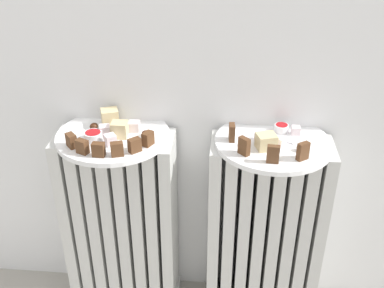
{
  "coord_description": "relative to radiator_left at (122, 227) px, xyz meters",
  "views": [
    {
      "loc": [
        0.09,
        -0.72,
        1.13
      ],
      "look_at": [
        0.0,
        0.28,
        0.56
      ],
      "focal_mm": 43.37,
      "sensor_mm": 36.0,
      "label": 1
    }
  ],
  "objects": [
    {
      "name": "dark_cake_slice_right_3",
      "position": [
        0.46,
        -0.08,
        0.32
      ],
      "size": [
        0.03,
        0.03,
        0.04
      ],
      "primitive_type": "cube",
      "rotation": [
        0.0,
        0.0,
        0.62
      ],
      "color": "#56351E",
      "rests_on": "plate_right"
    },
    {
      "name": "plate_right",
      "position": [
        0.4,
        0.0,
        0.29
      ],
      "size": [
        0.29,
        0.29,
        0.01
      ],
      "primitive_type": "cylinder",
      "color": "white",
      "rests_on": "radiator_right"
    },
    {
      "name": "turkish_delight_right_1",
      "position": [
        0.41,
        -0.02,
        0.31
      ],
      "size": [
        0.03,
        0.03,
        0.02
      ],
      "primitive_type": "cube",
      "rotation": [
        0.0,
        0.0,
        0.83
      ],
      "color": "white",
      "rests_on": "plate_right"
    },
    {
      "name": "radiator_left",
      "position": [
        0.0,
        0.0,
        0.0
      ],
      "size": [
        0.31,
        0.14,
        0.57
      ],
      "color": "silver",
      "rests_on": "ground_plane"
    },
    {
      "name": "dark_cake_slice_left_3",
      "position": [
        0.04,
        -0.1,
        0.32
      ],
      "size": [
        0.03,
        0.03,
        0.03
      ],
      "primitive_type": "cube",
      "rotation": [
        0.0,
        0.0,
        0.33
      ],
      "color": "#56351E",
      "rests_on": "plate_left"
    },
    {
      "name": "medjool_date_left_1",
      "position": [
        0.08,
        -0.01,
        0.31
      ],
      "size": [
        0.03,
        0.03,
        0.01
      ],
      "primitive_type": "ellipsoid",
      "rotation": [
        0.0,
        0.0,
        1.96
      ],
      "color": "#3D1E0F",
      "rests_on": "plate_left"
    },
    {
      "name": "dark_cake_slice_left_4",
      "position": [
        0.07,
        -0.08,
        0.32
      ],
      "size": [
        0.03,
        0.03,
        0.03
      ],
      "primitive_type": "cube",
      "rotation": [
        0.0,
        0.0,
        0.72
      ],
      "color": "#56351E",
      "rests_on": "plate_left"
    },
    {
      "name": "turkish_delight_left_1",
      "position": [
        -0.02,
        -0.01,
        0.31
      ],
      "size": [
        0.03,
        0.03,
        0.03
      ],
      "primitive_type": "cube",
      "rotation": [
        0.0,
        0.0,
        0.25
      ],
      "color": "white",
      "rests_on": "plate_left"
    },
    {
      "name": "turkish_delight_right_0",
      "position": [
        0.46,
        0.04,
        0.31
      ],
      "size": [
        0.02,
        0.02,
        0.02
      ],
      "primitive_type": "cube",
      "rotation": [
        0.0,
        0.0,
        0.01
      ],
      "color": "white",
      "rests_on": "plate_right"
    },
    {
      "name": "turkish_delight_left_3",
      "position": [
        0.0,
        0.01,
        0.31
      ],
      "size": [
        0.02,
        0.02,
        0.02
      ],
      "primitive_type": "cube",
      "rotation": [
        0.0,
        0.0,
        1.31
      ],
      "color": "white",
      "rests_on": "plate_left"
    },
    {
      "name": "marble_cake_slice_left_0",
      "position": [
        0.02,
        -0.01,
        0.32
      ],
      "size": [
        0.04,
        0.03,
        0.04
      ],
      "primitive_type": "cube",
      "rotation": [
        0.0,
        0.0,
        0.01
      ],
      "color": "beige",
      "rests_on": "plate_left"
    },
    {
      "name": "turkish_delight_right_2",
      "position": [
        0.37,
        -0.0,
        0.31
      ],
      "size": [
        0.03,
        0.03,
        0.02
      ],
      "primitive_type": "cube",
      "rotation": [
        0.0,
        0.0,
        1.19
      ],
      "color": "white",
      "rests_on": "plate_right"
    },
    {
      "name": "dark_cake_slice_right_0",
      "position": [
        0.3,
        -0.01,
        0.32
      ],
      "size": [
        0.02,
        0.03,
        0.04
      ],
      "primitive_type": "cube",
      "rotation": [
        0.0,
        0.0,
        -1.5
      ],
      "color": "#56351E",
      "rests_on": "plate_right"
    },
    {
      "name": "marble_cake_slice_right_0",
      "position": [
        0.38,
        -0.04,
        0.32
      ],
      "size": [
        0.05,
        0.05,
        0.04
      ],
      "primitive_type": "cube",
      "rotation": [
        0.0,
        0.0,
        0.3
      ],
      "color": "beige",
      "rests_on": "plate_right"
    },
    {
      "name": "turkish_delight_left_2",
      "position": [
        0.05,
        0.02,
        0.31
      ],
      "size": [
        0.03,
        0.03,
        0.03
      ],
      "primitive_type": "cube",
      "rotation": [
        0.0,
        0.0,
        0.05
      ],
      "color": "white",
      "rests_on": "plate_left"
    },
    {
      "name": "medjool_date_left_0",
      "position": [
        -0.05,
        0.02,
        0.31
      ],
      "size": [
        0.03,
        0.03,
        0.02
      ],
      "primitive_type": "ellipsoid",
      "rotation": [
        0.0,
        0.0,
        1.21
      ],
      "color": "#3D1E0F",
      "rests_on": "plate_left"
    },
    {
      "name": "dark_cake_slice_left_0",
      "position": [
        -0.08,
        -0.07,
        0.32
      ],
      "size": [
        0.03,
        0.03,
        0.03
      ],
      "primitive_type": "cube",
      "rotation": [
        0.0,
        0.0,
        -0.83
      ],
      "color": "#56351E",
      "rests_on": "plate_left"
    },
    {
      "name": "turkish_delight_left_0",
      "position": [
        0.01,
        -0.05,
        0.31
      ],
      "size": [
        0.03,
        0.03,
        0.03
      ],
      "primitive_type": "cube",
      "rotation": [
        0.0,
        0.0,
        0.6
      ],
      "color": "white",
      "rests_on": "plate_left"
    },
    {
      "name": "radiator_right",
      "position": [
        0.4,
        0.0,
        0.0
      ],
      "size": [
        0.31,
        0.14,
        0.57
      ],
      "color": "silver",
      "rests_on": "ground_plane"
    },
    {
      "name": "dark_cake_slice_right_1",
      "position": [
        0.33,
        -0.07,
        0.32
      ],
      "size": [
        0.03,
        0.03,
        0.04
      ],
      "primitive_type": "cube",
      "rotation": [
        0.0,
        0.0,
        -0.79
      ],
      "color": "#56351E",
      "rests_on": "plate_right"
    },
    {
      "name": "dark_cake_slice_left_1",
      "position": [
        -0.05,
        -0.1,
        0.32
      ],
      "size": [
        0.03,
        0.03,
        0.03
      ],
      "primitive_type": "cube",
      "rotation": [
        0.0,
        0.0,
        -0.44
      ],
      "color": "#56351E",
      "rests_on": "plate_left"
    },
    {
      "name": "medjool_date_right_0",
      "position": [
        0.46,
        -0.05,
        0.31
      ],
      "size": [
        0.03,
        0.02,
        0.02
      ],
      "primitive_type": "ellipsoid",
      "rotation": [
        0.0,
        0.0,
        3.03
      ],
      "color": "#3D1E0F",
      "rests_on": "plate_right"
    },
    {
      "name": "dark_cake_slice_right_2",
      "position": [
        0.39,
        -0.1,
        0.32
      ],
      "size": [
        0.03,
        0.02,
        0.04
      ],
      "primitive_type": "cube",
      "rotation": [
        0.0,
        0.0,
        -0.08
      ],
      "color": "#56351E",
      "rests_on": "plate_right"
    },
    {
      "name": "dark_cake_slice_left_5",
      "position": [
        0.1,
        -0.05,
        0.32
      ],
      "size": [
        0.03,
        0.03,
        0.03
      ],
      "primitive_type": "cube",
      "rotation": [
        0.0,
        0.0,
        1.11
      ],
      "color": "#56351E",
      "rests_on": "plate_left"
    },
    {
      "name": "marble_cake_slice_left_1",
      "position": [
        -0.02,
        0.04,
        0.32
      ],
      "size": [
        0.05,
        0.05,
        0.04
      ],
      "primitive_type": "cube",
      "rotation": [
        0.0,
        0.0,
        0.36
      ],
      "color": "beige",
      "rests_on": "plate_left"
    },
    {
      "name": "jam_bowl_left",
      "position": [
        -0.04,
        -0.04,
        0.31
      ],
      "size": [
        0.05,
        0.05,
        0.02
      ],
      "color": "white",
      "rests_on": "plate_left"
    },
    {
      "name": "jam_bowl_right",
      "position": [
        0.42,
        0.05,
        0.31
      ],
      "size": [
        0.04,
        0.04,
        0.02
      ],
      "color": "white",
      "rests_on": "plate_right"
    },
    {
      "name": "dark_cake_slice_left_2",
      "position": [
        -0.01,
        -0.11,
        0.32
      ],
      "size": [
        0.03,
        0.02,
        0.03
      ],
      "primitive_type": "cube",
      "rotation": [
        0.0,
        0.0,
        -0.05
      ],
      "color": "#56351E",
      "rests_on": "plate_left"
    },
    {
      "name": "plate_left",
      "position": [
        -0.0,
        0.0,
        0.29
      ],
      "size": [
        0.29,
        0.29,
        0.01
      ],
      "primitive_type": "cylinder",
      "color": "white",
      "rests_on": "radiator_left"
    },
    {
      "name": "fork",
      "position": [
        0.43,
        -0.02,
        0.3
      ],
      "size": [
        0.06,
        0.08,
        0.0
      ],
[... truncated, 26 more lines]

